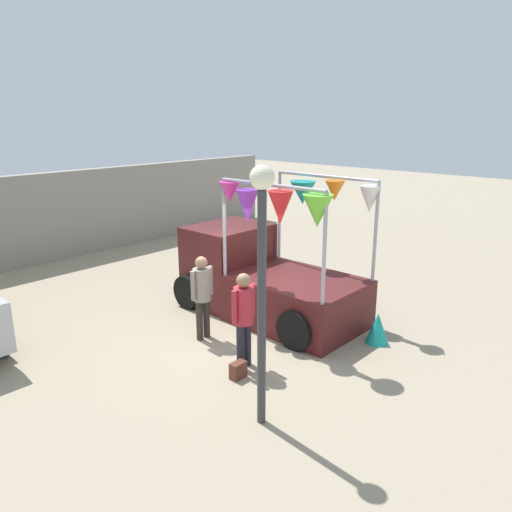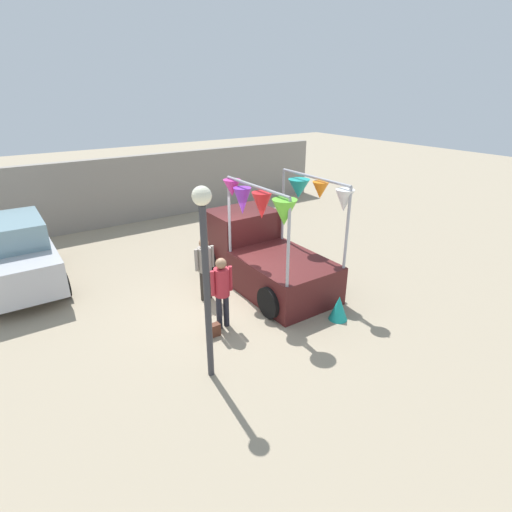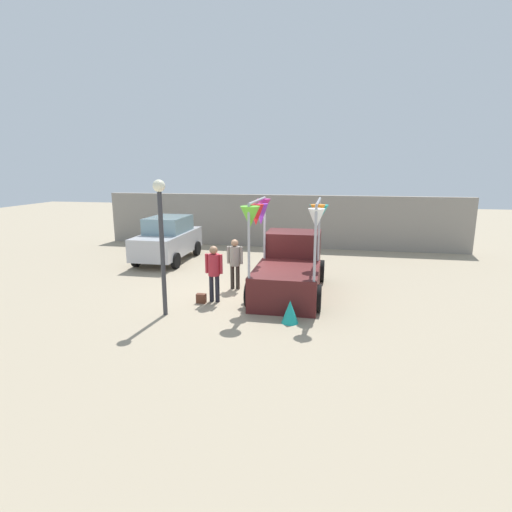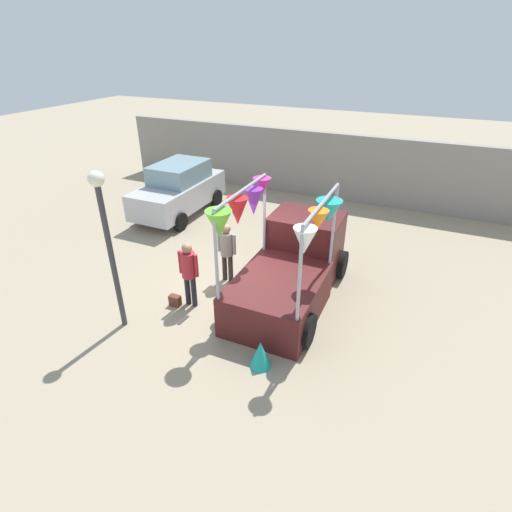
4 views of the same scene
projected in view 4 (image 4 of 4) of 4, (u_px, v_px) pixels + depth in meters
The scene contains 9 objects.
ground_plane at pixel (236, 292), 10.39m from camera, with size 60.00×60.00×0.00m, color gray.
vendor_truck at pixel (292, 263), 9.89m from camera, with size 2.44×4.10×3.02m.
parked_car at pixel (179, 189), 14.56m from camera, with size 1.88×4.00×1.88m.
person_customer at pixel (189, 269), 9.40m from camera, with size 0.53×0.34×1.69m.
person_vendor at pixel (227, 247), 10.40m from camera, with size 0.53×0.34×1.66m.
handbag at pixel (175, 301), 9.79m from camera, with size 0.28×0.16×0.28m, color #592D1E.
street_lamp at pixel (106, 230), 8.07m from camera, with size 0.32×0.32×3.62m.
brick_boundary_wall at pixel (323, 165), 16.03m from camera, with size 18.00×0.36×2.60m, color gray.
folded_kite_bundle_teal at pixel (260, 354), 7.91m from camera, with size 0.44×0.44×0.60m, color teal.
Camera 4 is at (4.02, -7.69, 5.82)m, focal length 28.00 mm.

